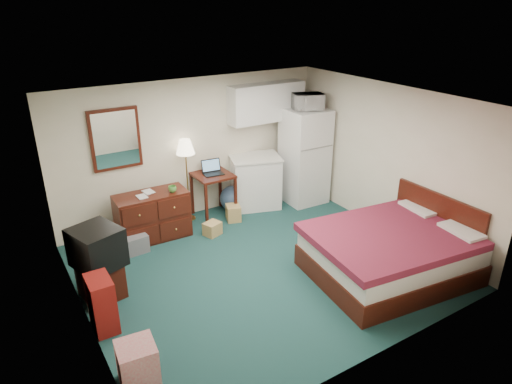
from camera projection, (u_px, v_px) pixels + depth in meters
floor at (260, 267)px, 6.89m from camera, size 5.00×4.50×0.01m
ceiling at (261, 102)px, 5.90m from camera, size 5.00×4.50×0.01m
walls at (260, 191)px, 6.40m from camera, size 5.01×4.51×2.50m
mirror at (115, 139)px, 7.31m from camera, size 0.80×0.06×1.00m
upper_cabinets at (267, 102)px, 8.44m from camera, size 1.50×0.35×0.70m
headboard at (436, 225)px, 6.96m from camera, size 0.06×1.56×1.00m
dresser at (153, 216)px, 7.57m from camera, size 1.19×0.57×0.80m
floor_lamp at (187, 181)px, 8.08m from camera, size 0.34×0.34×1.51m
desk at (214, 195)px, 8.34m from camera, size 0.66×0.66×0.82m
exercise_ball at (233, 198)px, 8.62m from camera, size 0.62×0.62×0.48m
kitchen_counter at (255, 182)px, 8.72m from camera, size 1.05×0.92×0.97m
fridge at (304, 156)px, 8.80m from camera, size 0.79×0.79×1.84m
bed at (390, 254)px, 6.57m from camera, size 2.37×1.95×0.70m
tv_stand at (101, 280)px, 6.13m from camera, size 0.57×0.61×0.49m
suitcase at (102, 304)px, 5.49m from camera, size 0.28×0.44×0.71m
retail_box at (138, 364)px, 4.74m from camera, size 0.43×0.43×0.49m
file_bin at (134, 244)px, 7.24m from camera, size 0.43×0.34×0.29m
cardboard_box_a at (212, 229)px, 7.77m from camera, size 0.33×0.30×0.23m
cardboard_box_b at (233, 213)px, 8.27m from camera, size 0.32×0.35×0.29m
laptop at (213, 168)px, 8.12m from camera, size 0.38×0.32×0.24m
crt_tv at (97, 247)px, 5.94m from camera, size 0.74×0.77×0.53m
microwave at (308, 100)px, 8.32m from camera, size 0.60×0.45×0.36m
book_a at (137, 192)px, 7.21m from camera, size 0.15×0.02×0.20m
book_b at (143, 188)px, 7.38m from camera, size 0.16×0.04×0.21m
mug at (172, 188)px, 7.45m from camera, size 0.15×0.13×0.14m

